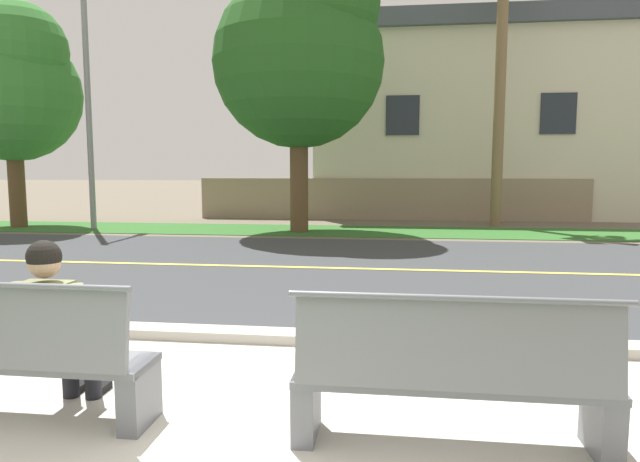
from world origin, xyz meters
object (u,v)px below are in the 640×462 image
Objects in this scene: seated_person_olive at (56,321)px; streetlamp at (90,71)px; bench_left at (7,358)px; shade_tree_far_left at (13,84)px; shade_tree_left at (303,49)px; bench_right at (452,379)px.

streetlamp is (-6.18, 11.56, 3.79)m from seated_person_olive.
shade_tree_far_left is at bearing 125.32° from bench_left.
streetlamp reaches higher than bench_left.
shade_tree_left is (8.47, -0.22, 0.70)m from shade_tree_far_left.
bench_right is at bearing -52.98° from streetlamp.
shade_tree_left is at bearing -2.50° from streetlamp.
bench_left is 0.24× the size of streetlamp.
shade_tree_left reaches higher than bench_left.
streetlamp is 1.06× the size of shade_tree_left.
shade_tree_far_left is at bearing 126.56° from seated_person_olive.
shade_tree_far_left is 8.51m from shade_tree_left.
shade_tree_far_left is (-8.54, 11.51, 3.47)m from seated_person_olive.
shade_tree_far_left is (-2.35, -0.05, -0.32)m from streetlamp.
shade_tree_left is at bearing 103.37° from bench_right.
seated_person_olive is (-2.66, 0.17, 0.22)m from bench_right.
bench_right is 15.23m from streetlamp.
bench_left is 1.00× the size of bench_right.
streetlamp is 6.14m from shade_tree_left.
shade_tree_left is (-2.72, 11.47, 4.39)m from bench_right.
bench_left is 0.26× the size of shade_tree_left.
bench_left is 1.54× the size of seated_person_olive.
shade_tree_far_left is 0.86× the size of shade_tree_left.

